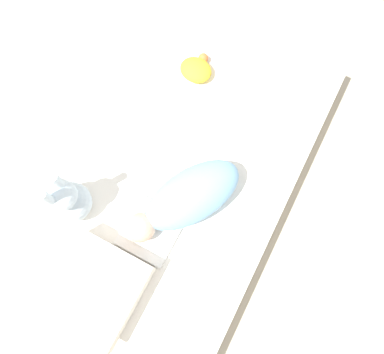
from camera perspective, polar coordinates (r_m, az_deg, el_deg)
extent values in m
plane|color=#B2A893|center=(1.69, -0.10, 0.44)|extent=(12.00, 12.00, 0.00)
cube|color=white|center=(1.61, -0.10, 1.33)|extent=(1.42, 0.82, 0.18)
cube|color=white|center=(1.46, -6.31, -8.13)|extent=(0.21, 0.20, 0.02)
ellipsoid|color=#7FB7E5|center=(1.40, 0.12, -2.71)|extent=(0.44, 0.37, 0.17)
sphere|color=#DBB293|center=(1.40, -7.88, -7.65)|extent=(0.11, 0.11, 0.11)
cube|color=white|center=(1.43, -14.52, -16.19)|extent=(0.32, 0.31, 0.11)
sphere|color=silver|center=(1.47, -17.96, -3.69)|extent=(0.15, 0.15, 0.15)
sphere|color=silver|center=(1.37, -19.38, -2.64)|extent=(0.11, 0.11, 0.11)
cylinder|color=silver|center=(1.29, -21.27, -2.96)|extent=(0.03, 0.03, 0.10)
cylinder|color=silver|center=(1.29, -19.82, -0.59)|extent=(0.03, 0.03, 0.10)
ellipsoid|color=yellow|center=(1.67, 0.59, 16.01)|extent=(0.12, 0.14, 0.07)
sphere|color=orange|center=(1.71, 1.74, 17.66)|extent=(0.04, 0.04, 0.04)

